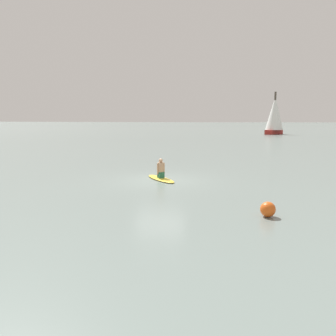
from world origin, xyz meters
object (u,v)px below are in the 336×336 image
person_paddler (161,169)px  sailboat_near_right (275,115)px  surfboard (161,179)px  buoy_marker (268,209)px

person_paddler → sailboat_near_right: 51.50m
person_paddler → sailboat_near_right: sailboat_near_right is taller
surfboard → sailboat_near_right: (12.87, 49.77, 3.56)m
surfboard → person_paddler: 0.50m
surfboard → buoy_marker: 7.66m
surfboard → sailboat_near_right: bearing=130.4°
sailboat_near_right → buoy_marker: sailboat_near_right is taller
person_paddler → buoy_marker: bearing=1.1°
surfboard → buoy_marker: size_ratio=5.38×
sailboat_near_right → buoy_marker: 56.67m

